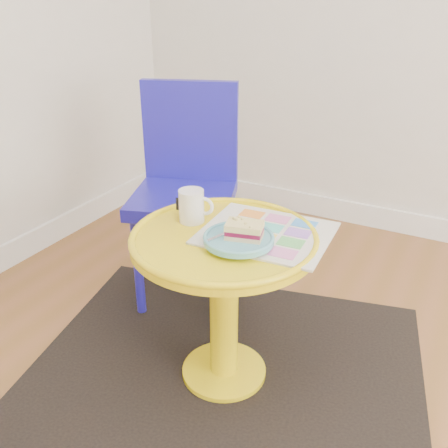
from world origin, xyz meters
The scene contains 9 objects.
room_walls centered at (-0.99, 0.99, 0.06)m, with size 4.00×4.00×4.00m.
rug centered at (-0.77, 0.61, 0.00)m, with size 1.30×1.10×0.01m, color black.
side_table centered at (-0.77, 0.61, 0.38)m, with size 0.55×0.55×0.52m.
chair centered at (-1.16, 1.02, 0.49)m, with size 0.49×0.49×0.86m.
newspaper centered at (-0.67, 0.68, 0.53)m, with size 0.37×0.31×0.01m, color silver.
mug centered at (-0.91, 0.65, 0.58)m, with size 0.11×0.08×0.10m.
plate centered at (-0.71, 0.57, 0.54)m, with size 0.20×0.20×0.02m.
cake_slice centered at (-0.69, 0.58, 0.58)m, with size 0.11×0.09×0.04m.
fork centered at (-0.75, 0.58, 0.56)m, with size 0.06×0.14×0.00m.
Camera 1 is at (-0.16, -0.54, 1.19)m, focal length 40.00 mm.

